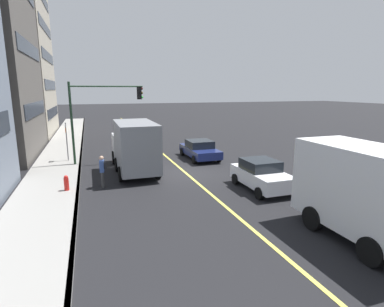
{
  "coord_description": "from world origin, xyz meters",
  "views": [
    {
      "loc": [
        -17.96,
        5.63,
        5.22
      ],
      "look_at": [
        -1.93,
        0.2,
        1.66
      ],
      "focal_mm": 28.51,
      "sensor_mm": 36.0,
      "label": 1
    }
  ],
  "objects_px": {
    "pedestrian_with_backpack": "(102,169)",
    "fire_hydrant": "(66,184)",
    "car_white": "(261,175)",
    "street_sign_post": "(67,139)",
    "car_navy": "(200,149)",
    "truck_gray": "(134,146)",
    "traffic_light_mast": "(100,108)"
  },
  "relations": [
    {
      "from": "car_white",
      "to": "truck_gray",
      "type": "relative_size",
      "value": 0.56
    },
    {
      "from": "truck_gray",
      "to": "fire_hydrant",
      "type": "xyz_separation_m",
      "value": [
        -2.99,
        3.94,
        -1.24
      ]
    },
    {
      "from": "pedestrian_with_backpack",
      "to": "car_white",
      "type": "bearing_deg",
      "value": -111.07
    },
    {
      "from": "pedestrian_with_backpack",
      "to": "car_navy",
      "type": "bearing_deg",
      "value": -56.26
    },
    {
      "from": "pedestrian_with_backpack",
      "to": "street_sign_post",
      "type": "relative_size",
      "value": 0.6
    },
    {
      "from": "car_navy",
      "to": "traffic_light_mast",
      "type": "bearing_deg",
      "value": 85.42
    },
    {
      "from": "pedestrian_with_backpack",
      "to": "fire_hydrant",
      "type": "bearing_deg",
      "value": 102.16
    },
    {
      "from": "street_sign_post",
      "to": "car_navy",
      "type": "bearing_deg",
      "value": -101.06
    },
    {
      "from": "fire_hydrant",
      "to": "truck_gray",
      "type": "bearing_deg",
      "value": -52.77
    },
    {
      "from": "street_sign_post",
      "to": "fire_hydrant",
      "type": "xyz_separation_m",
      "value": [
        -7.2,
        -0.3,
        -1.25
      ]
    },
    {
      "from": "car_white",
      "to": "pedestrian_with_backpack",
      "type": "relative_size",
      "value": 2.2
    },
    {
      "from": "pedestrian_with_backpack",
      "to": "fire_hydrant",
      "type": "relative_size",
      "value": 1.86
    },
    {
      "from": "pedestrian_with_backpack",
      "to": "traffic_light_mast",
      "type": "xyz_separation_m",
      "value": [
        5.51,
        -0.29,
        2.96
      ]
    },
    {
      "from": "car_navy",
      "to": "pedestrian_with_backpack",
      "type": "height_order",
      "value": "pedestrian_with_backpack"
    },
    {
      "from": "truck_gray",
      "to": "traffic_light_mast",
      "type": "distance_m",
      "value": 4.12
    },
    {
      "from": "car_navy",
      "to": "street_sign_post",
      "type": "distance_m",
      "value": 9.76
    },
    {
      "from": "street_sign_post",
      "to": "fire_hydrant",
      "type": "relative_size",
      "value": 3.1
    },
    {
      "from": "fire_hydrant",
      "to": "traffic_light_mast",
      "type": "bearing_deg",
      "value": -19.72
    },
    {
      "from": "truck_gray",
      "to": "traffic_light_mast",
      "type": "xyz_separation_m",
      "value": [
        2.91,
        1.82,
        2.27
      ]
    },
    {
      "from": "street_sign_post",
      "to": "car_white",
      "type": "bearing_deg",
      "value": -134.38
    },
    {
      "from": "car_navy",
      "to": "fire_hydrant",
      "type": "distance_m",
      "value": 10.66
    },
    {
      "from": "traffic_light_mast",
      "to": "fire_hydrant",
      "type": "height_order",
      "value": "traffic_light_mast"
    },
    {
      "from": "car_navy",
      "to": "pedestrian_with_backpack",
      "type": "distance_m",
      "value": 8.9
    },
    {
      "from": "car_white",
      "to": "street_sign_post",
      "type": "distance_m",
      "value": 14.14
    },
    {
      "from": "truck_gray",
      "to": "traffic_light_mast",
      "type": "bearing_deg",
      "value": 32.05
    },
    {
      "from": "car_navy",
      "to": "traffic_light_mast",
      "type": "relative_size",
      "value": 0.79
    },
    {
      "from": "car_navy",
      "to": "pedestrian_with_backpack",
      "type": "bearing_deg",
      "value": 123.74
    },
    {
      "from": "pedestrian_with_backpack",
      "to": "traffic_light_mast",
      "type": "bearing_deg",
      "value": -2.99
    },
    {
      "from": "car_white",
      "to": "car_navy",
      "type": "distance_m",
      "value": 8.02
    },
    {
      "from": "pedestrian_with_backpack",
      "to": "street_sign_post",
      "type": "xyz_separation_m",
      "value": [
        6.8,
        2.13,
        0.69
      ]
    },
    {
      "from": "car_navy",
      "to": "pedestrian_with_backpack",
      "type": "xyz_separation_m",
      "value": [
        -4.94,
        7.4,
        0.31
      ]
    },
    {
      "from": "traffic_light_mast",
      "to": "fire_hydrant",
      "type": "relative_size",
      "value": 6.1
    }
  ]
}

